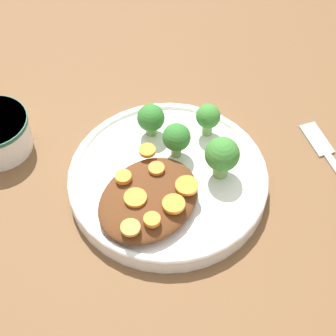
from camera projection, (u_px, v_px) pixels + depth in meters
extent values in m
plane|color=brown|center=(168.00, 186.00, 0.72)|extent=(4.00, 4.00, 0.00)
cylinder|color=white|center=(168.00, 181.00, 0.71)|extent=(0.25, 0.25, 0.02)
torus|color=white|center=(168.00, 175.00, 0.70)|extent=(0.25, 0.25, 0.01)
ellipsoid|color=#5B3319|center=(148.00, 199.00, 0.66)|extent=(0.13, 0.11, 0.02)
cylinder|color=#7FA85B|center=(176.00, 148.00, 0.71)|extent=(0.01, 0.01, 0.02)
sphere|color=#337A2D|center=(177.00, 137.00, 0.69)|extent=(0.04, 0.04, 0.04)
cylinder|color=#759E51|center=(221.00, 167.00, 0.69)|extent=(0.02, 0.02, 0.03)
sphere|color=#3D8433|center=(222.00, 154.00, 0.67)|extent=(0.04, 0.04, 0.04)
cylinder|color=#759E51|center=(151.00, 128.00, 0.74)|extent=(0.01, 0.01, 0.02)
sphere|color=#337A2D|center=(151.00, 118.00, 0.72)|extent=(0.04, 0.04, 0.04)
cylinder|color=#7FA85B|center=(207.00, 127.00, 0.73)|extent=(0.01, 0.01, 0.02)
sphere|color=#3D8433|center=(208.00, 116.00, 0.72)|extent=(0.03, 0.03, 0.03)
cylinder|color=orange|center=(174.00, 204.00, 0.64)|extent=(0.03, 0.03, 0.01)
cylinder|color=orange|center=(187.00, 186.00, 0.66)|extent=(0.03, 0.03, 0.00)
cylinder|color=orange|center=(123.00, 177.00, 0.66)|extent=(0.02, 0.02, 0.01)
cylinder|color=orange|center=(130.00, 228.00, 0.62)|extent=(0.02, 0.02, 0.00)
cylinder|color=orange|center=(134.00, 197.00, 0.65)|extent=(0.03, 0.03, 0.00)
cylinder|color=orange|center=(152.00, 220.00, 0.63)|extent=(0.02, 0.02, 0.01)
cylinder|color=orange|center=(156.00, 168.00, 0.67)|extent=(0.02, 0.02, 0.00)
cylinder|color=orange|center=(146.00, 152.00, 0.69)|extent=(0.02, 0.02, 0.01)
cube|color=#B3B3B3|center=(317.00, 138.00, 0.76)|extent=(0.05, 0.06, 0.01)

